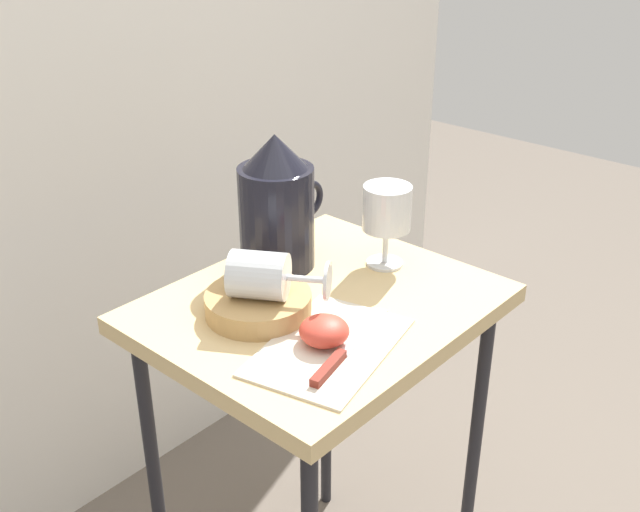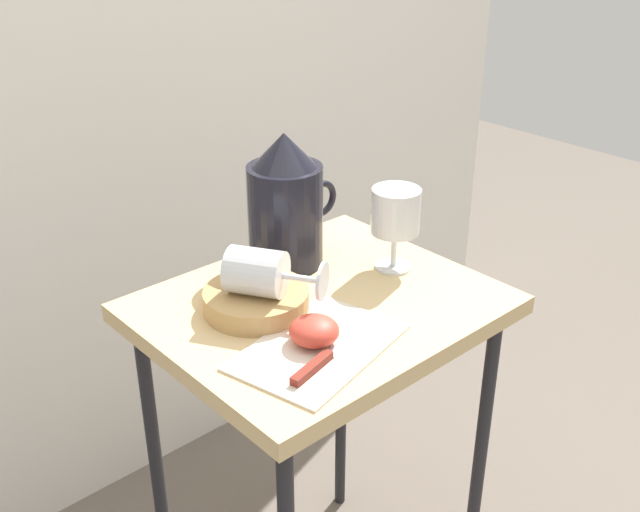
# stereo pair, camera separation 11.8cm
# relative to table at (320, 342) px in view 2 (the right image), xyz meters

# --- Properties ---
(curtain_drape) EXTENTS (2.40, 0.03, 2.20)m
(curtain_drape) POSITION_rel_table_xyz_m (0.00, 0.61, 0.47)
(curtain_drape) COLOR silver
(curtain_drape) RESTS_ON ground_plane
(table) EXTENTS (0.54, 0.45, 0.71)m
(table) POSITION_rel_table_xyz_m (0.00, 0.00, 0.00)
(table) COLOR tan
(table) RESTS_ON ground_plane
(linen_napkin) EXTENTS (0.28, 0.22, 0.00)m
(linen_napkin) POSITION_rel_table_xyz_m (-0.09, -0.10, 0.08)
(linen_napkin) COLOR beige
(linen_napkin) RESTS_ON table
(basket_tray) EXTENTS (0.17, 0.17, 0.03)m
(basket_tray) POSITION_rel_table_xyz_m (-0.09, 0.04, 0.10)
(basket_tray) COLOR tan
(basket_tray) RESTS_ON table
(pitcher) EXTENTS (0.18, 0.13, 0.24)m
(pitcher) POSITION_rel_table_xyz_m (0.05, 0.14, 0.17)
(pitcher) COLOR black
(pitcher) RESTS_ON table
(wine_glass_upright) EXTENTS (0.08, 0.08, 0.15)m
(wine_glass_upright) POSITION_rel_table_xyz_m (0.17, 0.00, 0.18)
(wine_glass_upright) COLOR silver
(wine_glass_upright) RESTS_ON table
(wine_glass_tipped_near) EXTENTS (0.14, 0.16, 0.07)m
(wine_glass_tipped_near) POSITION_rel_table_xyz_m (-0.09, 0.03, 0.15)
(wine_glass_tipped_near) COLOR silver
(wine_glass_tipped_near) RESTS_ON basket_tray
(apple_half_left) EXTENTS (0.07, 0.07, 0.04)m
(apple_half_left) POSITION_rel_table_xyz_m (-0.09, -0.09, 0.10)
(apple_half_left) COLOR #CC3D2D
(apple_half_left) RESTS_ON linen_napkin
(knife) EXTENTS (0.22, 0.07, 0.01)m
(knife) POSITION_rel_table_xyz_m (-0.11, -0.13, 0.09)
(knife) COLOR silver
(knife) RESTS_ON linen_napkin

